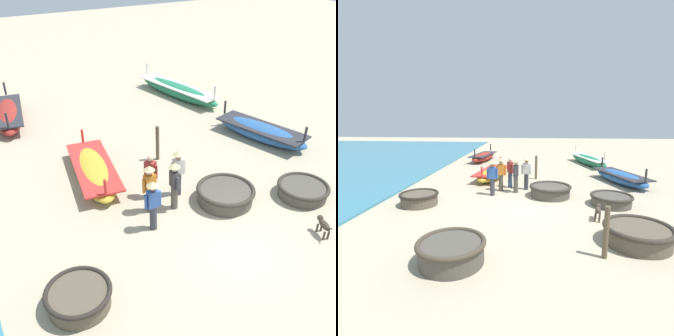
% 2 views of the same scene
% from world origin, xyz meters
% --- Properties ---
extents(ground_plane, '(80.00, 80.00, 0.00)m').
position_xyz_m(ground_plane, '(0.00, 0.00, 0.00)').
color(ground_plane, tan).
extents(coracle_upturned, '(1.61, 1.61, 0.53)m').
position_xyz_m(coracle_upturned, '(-4.52, 0.39, 0.29)').
color(coracle_upturned, brown).
rests_on(coracle_upturned, ground).
extents(coracle_beside_post, '(1.93, 1.93, 0.55)m').
position_xyz_m(coracle_beside_post, '(1.05, 2.07, 0.30)').
color(coracle_beside_post, '#4C473F').
rests_on(coracle_beside_post, ground).
extents(coracle_far_left, '(1.72, 1.72, 0.47)m').
position_xyz_m(coracle_far_left, '(3.49, 1.03, 0.26)').
color(coracle_far_left, '#4C473F').
rests_on(coracle_far_left, ground).
extents(coracle_nearest, '(1.96, 1.96, 0.57)m').
position_xyz_m(coracle_nearest, '(3.20, -2.45, 0.31)').
color(coracle_nearest, brown).
rests_on(coracle_nearest, ground).
extents(coracle_center, '(1.75, 1.75, 0.60)m').
position_xyz_m(coracle_center, '(-1.84, -3.90, 0.33)').
color(coracle_center, '#4C473F').
rests_on(coracle_center, ground).
extents(long_boat_green_hull, '(2.36, 4.44, 1.19)m').
position_xyz_m(long_boat_green_hull, '(5.17, 5.03, 0.34)').
color(long_boat_green_hull, '#285693').
rests_on(long_boat_green_hull, ground).
extents(long_boat_red_hull, '(1.88, 4.59, 1.27)m').
position_xyz_m(long_boat_red_hull, '(-3.87, 12.23, 0.37)').
color(long_boat_red_hull, maroon).
rests_on(long_boat_red_hull, ground).
extents(long_boat_blue_hull, '(2.17, 5.74, 1.31)m').
position_xyz_m(long_boat_blue_hull, '(4.67, 11.07, 0.38)').
color(long_boat_blue_hull, '#237551').
rests_on(long_boat_blue_hull, ground).
extents(long_boat_white_hull, '(1.91, 4.36, 1.06)m').
position_xyz_m(long_boat_white_hull, '(-2.16, 5.63, 0.31)').
color(long_boat_white_hull, gold).
rests_on(long_boat_white_hull, ground).
extents(fisherman_crouching, '(0.36, 0.53, 1.67)m').
position_xyz_m(fisherman_crouching, '(-0.58, 2.62, 0.96)').
color(fisherman_crouching, '#4C473D').
rests_on(fisherman_crouching, ground).
extents(fisherman_by_coracle, '(0.53, 0.36, 1.67)m').
position_xyz_m(fisherman_by_coracle, '(-0.08, 3.22, 0.96)').
color(fisherman_by_coracle, '#383842').
rests_on(fisherman_by_coracle, ground).
extents(fisherman_hauling, '(0.35, 0.48, 1.57)m').
position_xyz_m(fisherman_hauling, '(-0.92, 3.55, 0.84)').
color(fisherman_hauling, '#2D425B').
rests_on(fisherman_hauling, ground).
extents(fisherman_standing_left, '(0.52, 0.36, 1.67)m').
position_xyz_m(fisherman_standing_left, '(-1.33, 2.85, 0.96)').
color(fisherman_standing_left, '#4C473D').
rests_on(fisherman_standing_left, ground).
extents(fisherman_with_hat, '(0.53, 0.36, 1.67)m').
position_xyz_m(fisherman_with_hat, '(-1.65, 2.03, 0.96)').
color(fisherman_with_hat, '#383842').
rests_on(fisherman_with_hat, ground).
extents(dog, '(0.35, 0.66, 0.55)m').
position_xyz_m(dog, '(2.52, -0.68, 0.37)').
color(dog, '#3D3328').
rests_on(dog, ground).
extents(mooring_post_shoreline, '(0.14, 0.14, 1.41)m').
position_xyz_m(mooring_post_shoreline, '(0.48, 5.67, 0.70)').
color(mooring_post_shoreline, brown).
rests_on(mooring_post_shoreline, ground).
extents(mooring_post_inland, '(0.14, 0.14, 1.40)m').
position_xyz_m(mooring_post_inland, '(2.04, -3.33, 0.70)').
color(mooring_post_inland, brown).
rests_on(mooring_post_inland, ground).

